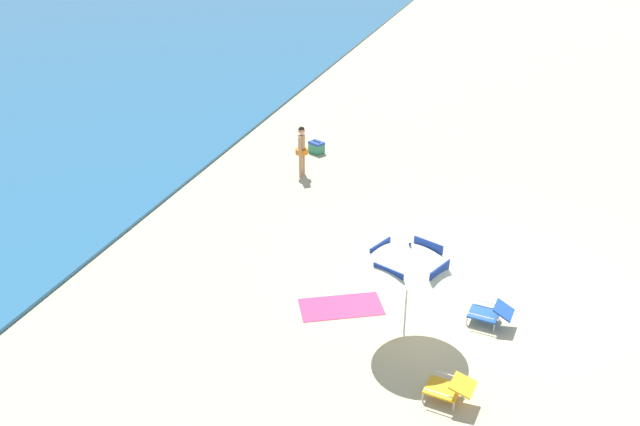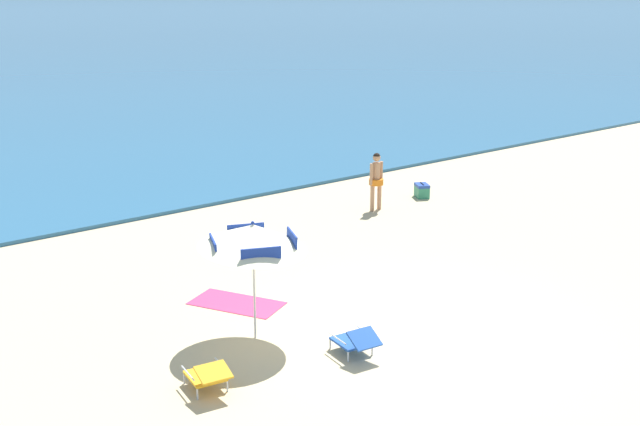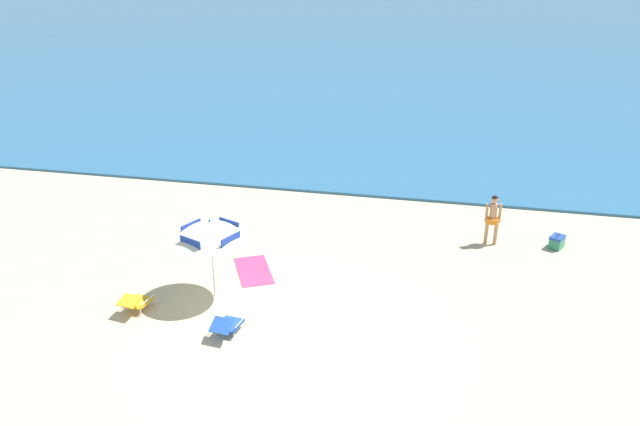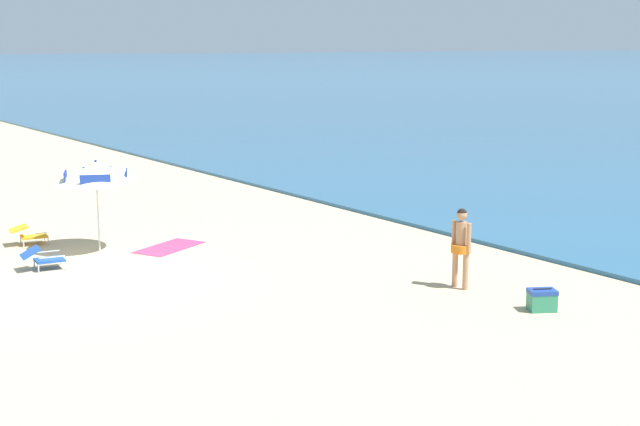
{
  "view_description": "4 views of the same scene",
  "coord_description": "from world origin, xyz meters",
  "px_view_note": "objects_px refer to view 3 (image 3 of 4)",
  "views": [
    {
      "loc": [
        -13.68,
        -0.44,
        8.42
      ],
      "look_at": [
        0.26,
        4.12,
        1.09
      ],
      "focal_mm": 37.81,
      "sensor_mm": 36.0,
      "label": 1
    },
    {
      "loc": [
        -9.51,
        -9.45,
        6.12
      ],
      "look_at": [
        2.04,
        5.29,
        0.6
      ],
      "focal_mm": 44.46,
      "sensor_mm": 36.0,
      "label": 2
    },
    {
      "loc": [
        3.24,
        -11.54,
        8.18
      ],
      "look_at": [
        -0.31,
        4.48,
        1.29
      ],
      "focal_mm": 34.19,
      "sensor_mm": 36.0,
      "label": 3
    },
    {
      "loc": [
        17.24,
        -5.84,
        4.79
      ],
      "look_at": [
        1.67,
        4.87,
        1.19
      ],
      "focal_mm": 49.98,
      "sensor_mm": 36.0,
      "label": 4
    }
  ],
  "objects_px": {
    "beach_umbrella_striped_main": "(210,230)",
    "cooler_box": "(557,242)",
    "person_standing_near_shore": "(493,216)",
    "beach_towel": "(254,271)",
    "lounge_chair_under_umbrella": "(135,302)",
    "lounge_chair_beside_umbrella": "(227,325)"
  },
  "relations": [
    {
      "from": "beach_umbrella_striped_main",
      "to": "cooler_box",
      "type": "relative_size",
      "value": 4.34
    },
    {
      "from": "person_standing_near_shore",
      "to": "beach_towel",
      "type": "distance_m",
      "value": 7.4
    },
    {
      "from": "beach_umbrella_striped_main",
      "to": "person_standing_near_shore",
      "type": "relative_size",
      "value": 1.62
    },
    {
      "from": "beach_umbrella_striped_main",
      "to": "person_standing_near_shore",
      "type": "distance_m",
      "value": 8.63
    },
    {
      "from": "beach_umbrella_striped_main",
      "to": "person_standing_near_shore",
      "type": "xyz_separation_m",
      "value": [
        7.15,
        4.75,
        -0.96
      ]
    },
    {
      "from": "cooler_box",
      "to": "beach_towel",
      "type": "distance_m",
      "value": 9.21
    },
    {
      "from": "beach_umbrella_striped_main",
      "to": "person_standing_near_shore",
      "type": "bearing_deg",
      "value": 33.61
    },
    {
      "from": "lounge_chair_under_umbrella",
      "to": "cooler_box",
      "type": "bearing_deg",
      "value": 29.47
    },
    {
      "from": "lounge_chair_under_umbrella",
      "to": "person_standing_near_shore",
      "type": "bearing_deg",
      "value": 33.91
    },
    {
      "from": "lounge_chair_under_umbrella",
      "to": "lounge_chair_beside_umbrella",
      "type": "relative_size",
      "value": 0.98
    },
    {
      "from": "lounge_chair_beside_umbrella",
      "to": "person_standing_near_shore",
      "type": "relative_size",
      "value": 0.59
    },
    {
      "from": "lounge_chair_beside_umbrella",
      "to": "beach_towel",
      "type": "relative_size",
      "value": 0.53
    },
    {
      "from": "cooler_box",
      "to": "person_standing_near_shore",
      "type": "bearing_deg",
      "value": -175.0
    },
    {
      "from": "person_standing_near_shore",
      "to": "cooler_box",
      "type": "distance_m",
      "value": 2.11
    },
    {
      "from": "person_standing_near_shore",
      "to": "lounge_chair_beside_umbrella",
      "type": "bearing_deg",
      "value": -134.15
    },
    {
      "from": "lounge_chair_beside_umbrella",
      "to": "cooler_box",
      "type": "bearing_deg",
      "value": 38.75
    },
    {
      "from": "person_standing_near_shore",
      "to": "cooler_box",
      "type": "bearing_deg",
      "value": 5.0
    },
    {
      "from": "cooler_box",
      "to": "beach_umbrella_striped_main",
      "type": "bearing_deg",
      "value": -151.64
    },
    {
      "from": "beach_umbrella_striped_main",
      "to": "lounge_chair_under_umbrella",
      "type": "height_order",
      "value": "beach_umbrella_striped_main"
    },
    {
      "from": "person_standing_near_shore",
      "to": "beach_towel",
      "type": "relative_size",
      "value": 0.9
    },
    {
      "from": "lounge_chair_beside_umbrella",
      "to": "cooler_box",
      "type": "distance_m",
      "value": 10.46
    },
    {
      "from": "lounge_chair_under_umbrella",
      "to": "person_standing_near_shore",
      "type": "distance_m",
      "value": 10.6
    }
  ]
}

